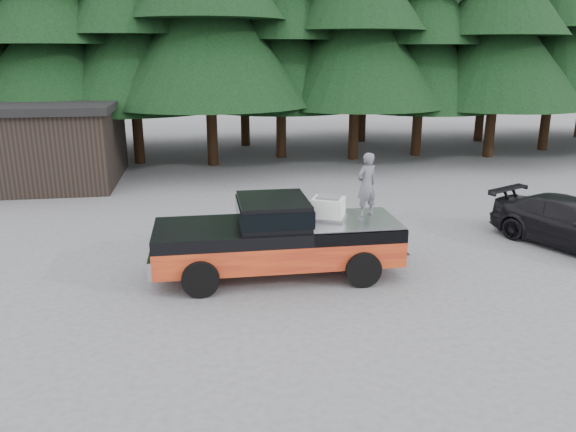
{
  "coord_description": "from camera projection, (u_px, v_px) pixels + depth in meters",
  "views": [
    {
      "loc": [
        -1.53,
        -12.12,
        5.26
      ],
      "look_at": [
        0.36,
        0.0,
        1.63
      ],
      "focal_mm": 35.0,
      "sensor_mm": 36.0,
      "label": 1
    }
  ],
  "objects": [
    {
      "name": "air_compressor",
      "position": [
        328.0,
        209.0,
        13.54
      ],
      "size": [
        0.92,
        0.86,
        0.5
      ],
      "primitive_type": "cube",
      "rotation": [
        0.0,
        0.0,
        -0.43
      ],
      "color": "silver",
      "rests_on": "pickup_truck"
    },
    {
      "name": "truck_cab",
      "position": [
        273.0,
        211.0,
        13.22
      ],
      "size": [
        1.66,
        1.9,
        0.59
      ],
      "primitive_type": "cube",
      "color": "black",
      "rests_on": "pickup_truck"
    },
    {
      "name": "parked_car",
      "position": [
        574.0,
        224.0,
        15.42
      ],
      "size": [
        3.7,
        4.96,
        1.34
      ],
      "primitive_type": "imported",
      "rotation": [
        0.0,
        0.0,
        0.45
      ],
      "color": "black",
      "rests_on": "ground"
    },
    {
      "name": "pickup_truck",
      "position": [
        277.0,
        249.0,
        13.51
      ],
      "size": [
        6.0,
        2.04,
        1.33
      ],
      "primitive_type": null,
      "color": "#D14C19",
      "rests_on": "ground"
    },
    {
      "name": "ground",
      "position": [
        273.0,
        283.0,
        13.2
      ],
      "size": [
        120.0,
        120.0,
        0.0
      ],
      "primitive_type": "plane",
      "color": "#4F4F52",
      "rests_on": "ground"
    },
    {
      "name": "man_on_bed",
      "position": [
        367.0,
        185.0,
        13.62
      ],
      "size": [
        0.68,
        0.58,
        1.58
      ],
      "primitive_type": "imported",
      "rotation": [
        0.0,
        0.0,
        3.56
      ],
      "color": "#505056",
      "rests_on": "pickup_truck"
    },
    {
      "name": "utility_building",
      "position": [
        15.0,
        142.0,
        22.77
      ],
      "size": [
        8.4,
        6.4,
        3.3
      ],
      "color": "black",
      "rests_on": "ground"
    }
  ]
}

